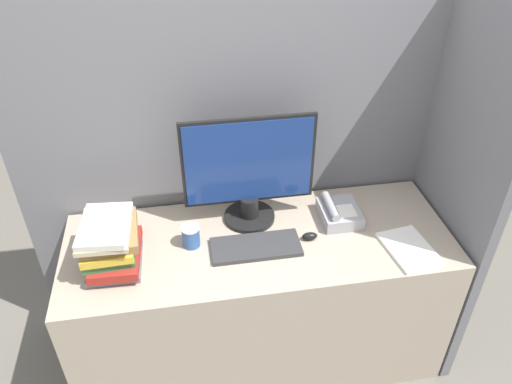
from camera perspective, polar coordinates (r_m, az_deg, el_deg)
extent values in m
cube|color=slate|center=(2.36, -1.06, 2.61)|extent=(2.08, 0.04, 1.77)
cube|color=slate|center=(2.39, 21.52, 0.17)|extent=(0.04, 0.69, 1.77)
cube|color=tan|center=(2.43, 0.35, -12.11)|extent=(1.68, 0.63, 0.75)
cylinder|color=black|center=(2.28, -0.76, -2.81)|extent=(0.23, 0.23, 0.02)
cylinder|color=black|center=(2.24, -0.77, -1.67)|extent=(0.08, 0.08, 0.09)
cube|color=black|center=(2.11, -0.84, 3.55)|extent=(0.57, 0.02, 0.41)
cube|color=navy|center=(2.10, -0.80, 3.41)|extent=(0.54, 0.01, 0.38)
cube|color=#333333|center=(2.12, -0.01, -6.29)|extent=(0.38, 0.16, 0.02)
ellipsoid|color=black|center=(2.17, 6.15, -5.05)|extent=(0.07, 0.04, 0.03)
cylinder|color=#335999|center=(2.13, -7.45, -5.11)|extent=(0.07, 0.07, 0.09)
cylinder|color=white|center=(2.10, -7.55, -4.11)|extent=(0.08, 0.08, 0.01)
cube|color=slate|center=(2.13, -15.79, -7.69)|extent=(0.22, 0.25, 0.03)
cube|color=maroon|center=(2.11, -15.72, -6.84)|extent=(0.20, 0.30, 0.04)
cube|color=#38723F|center=(2.09, -16.42, -6.22)|extent=(0.21, 0.24, 0.03)
cube|color=gold|center=(2.07, -16.54, -5.44)|extent=(0.21, 0.26, 0.03)
cube|color=olive|center=(2.05, -16.38, -4.51)|extent=(0.23, 0.26, 0.04)
cube|color=#C6B78C|center=(2.03, -16.86, -4.13)|extent=(0.21, 0.28, 0.02)
cube|color=silver|center=(2.01, -16.91, -3.73)|extent=(0.21, 0.28, 0.03)
cube|color=#99999E|center=(2.29, 9.51, -2.44)|extent=(0.17, 0.20, 0.06)
cube|color=white|center=(2.26, 10.30, -2.13)|extent=(0.08, 0.09, 0.00)
cylinder|color=#99999E|center=(2.25, 8.50, -1.61)|extent=(0.04, 0.18, 0.04)
cube|color=white|center=(2.21, 17.11, -6.23)|extent=(0.22, 0.28, 0.01)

